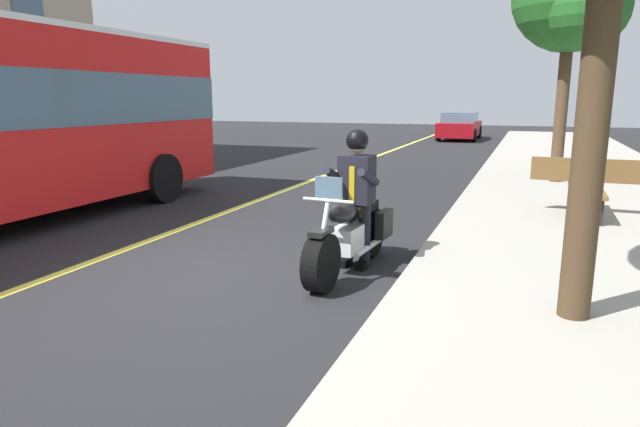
{
  "coord_description": "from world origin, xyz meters",
  "views": [
    {
      "loc": [
        5.41,
        3.26,
        2.11
      ],
      "look_at": [
        -0.61,
        0.96,
        0.75
      ],
      "focal_mm": 30.83,
      "sensor_mm": 36.0,
      "label": 1
    }
  ],
  "objects_px": {
    "car_silver": "(460,126)",
    "bench_sidewalk": "(587,182)",
    "rider_main": "(356,186)",
    "motorcycle_main": "(350,235)"
  },
  "relations": [
    {
      "from": "motorcycle_main",
      "to": "car_silver",
      "type": "xyz_separation_m",
      "value": [
        -23.02,
        -1.47,
        0.24
      ]
    },
    {
      "from": "rider_main",
      "to": "car_silver",
      "type": "xyz_separation_m",
      "value": [
        -22.83,
        -1.48,
        -0.35
      ]
    },
    {
      "from": "rider_main",
      "to": "bench_sidewalk",
      "type": "relative_size",
      "value": 0.96
    },
    {
      "from": "rider_main",
      "to": "bench_sidewalk",
      "type": "bearing_deg",
      "value": 142.07
    },
    {
      "from": "motorcycle_main",
      "to": "bench_sidewalk",
      "type": "height_order",
      "value": "motorcycle_main"
    },
    {
      "from": "car_silver",
      "to": "bench_sidewalk",
      "type": "height_order",
      "value": "car_silver"
    },
    {
      "from": "bench_sidewalk",
      "to": "motorcycle_main",
      "type": "bearing_deg",
      "value": -36.68
    },
    {
      "from": "car_silver",
      "to": "bench_sidewalk",
      "type": "bearing_deg",
      "value": 13.01
    },
    {
      "from": "rider_main",
      "to": "car_silver",
      "type": "bearing_deg",
      "value": -176.28
    },
    {
      "from": "motorcycle_main",
      "to": "bench_sidewalk",
      "type": "distance_m",
      "value": 4.92
    }
  ]
}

